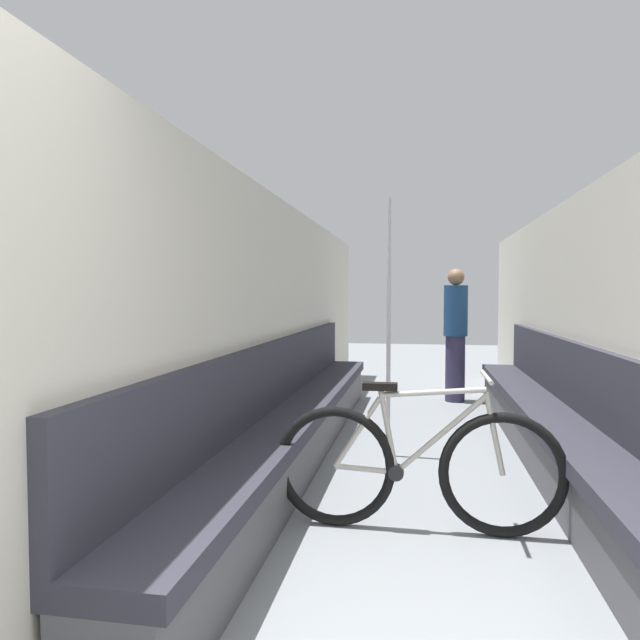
{
  "coord_description": "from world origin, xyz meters",
  "views": [
    {
      "loc": [
        -0.02,
        -0.78,
        1.37
      ],
      "look_at": [
        -0.69,
        2.97,
        1.2
      ],
      "focal_mm": 32.0,
      "sensor_mm": 36.0,
      "label": 1
    }
  ],
  "objects": [
    {
      "name": "wall_left",
      "position": [
        -1.27,
        3.59,
        1.1
      ],
      "size": [
        0.1,
        10.38,
        2.19
      ],
      "primitive_type": "cube",
      "color": "beige",
      "rests_on": "ground"
    },
    {
      "name": "wall_right",
      "position": [
        1.27,
        3.59,
        1.1
      ],
      "size": [
        0.1,
        10.38,
        2.19
      ],
      "primitive_type": "cube",
      "color": "beige",
      "rests_on": "ground"
    },
    {
      "name": "bench_seat_row_left",
      "position": [
        -1.02,
        3.76,
        0.32
      ],
      "size": [
        0.45,
        5.97,
        0.99
      ],
      "color": "#4C4C51",
      "rests_on": "ground"
    },
    {
      "name": "bench_seat_row_right",
      "position": [
        1.02,
        3.76,
        0.32
      ],
      "size": [
        0.45,
        5.97,
        0.99
      ],
      "color": "#4C4C51",
      "rests_on": "ground"
    },
    {
      "name": "bicycle",
      "position": [
        -0.04,
        2.5,
        0.37
      ],
      "size": [
        1.66,
        0.46,
        0.92
      ],
      "rotation": [
        0.0,
        0.0,
        0.04
      ],
      "color": "black",
      "rests_on": "ground"
    },
    {
      "name": "grab_pole_near",
      "position": [
        -0.29,
        4.02,
        1.06
      ],
      "size": [
        0.08,
        0.08,
        2.17
      ],
      "color": "gray",
      "rests_on": "ground"
    },
    {
      "name": "passenger_standing",
      "position": [
        0.42,
        6.65,
        0.87
      ],
      "size": [
        0.3,
        0.3,
        1.69
      ],
      "rotation": [
        0.0,
        0.0,
        1.09
      ],
      "color": "#332D4C",
      "rests_on": "ground"
    }
  ]
}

